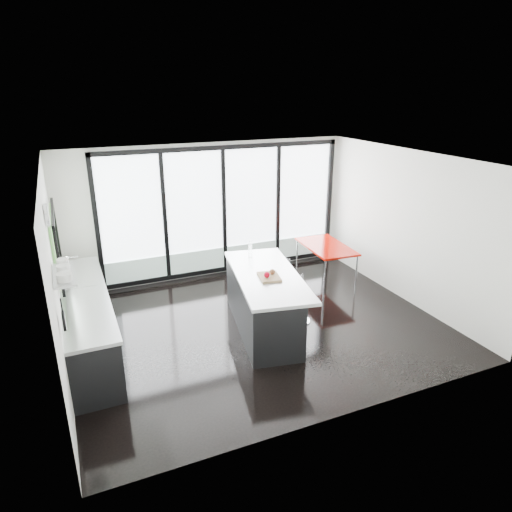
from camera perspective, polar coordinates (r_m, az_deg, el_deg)
name	(u,v)px	position (r m, az deg, el deg)	size (l,w,h in m)	color
floor	(258,325)	(7.88, 0.20, -8.66)	(6.00, 5.00, 0.00)	black
ceiling	(258,160)	(6.96, 0.23, 11.89)	(6.00, 5.00, 0.00)	white
wall_back	(223,216)	(9.63, -4.21, 4.97)	(6.00, 0.09, 2.80)	silver
wall_front	(346,316)	(5.30, 11.21, -7.38)	(6.00, 0.00, 2.80)	silver
wall_left	(55,260)	(6.96, -23.79, -0.43)	(0.26, 5.00, 2.80)	silver
wall_right	(406,227)	(8.88, 18.27, 3.50)	(0.00, 5.00, 2.80)	silver
counter_cabinets	(88,321)	(7.51, -20.31, -7.63)	(0.69, 3.24, 1.36)	black
island	(262,301)	(7.59, 0.75, -5.63)	(1.44, 2.54, 1.27)	black
bar_stool_near	(299,305)	(7.90, 5.40, -6.16)	(0.39, 0.39, 0.62)	silver
bar_stool_far	(285,287)	(8.57, 3.68, -3.87)	(0.39, 0.39, 0.62)	silver
red_table	(325,263)	(9.64, 8.65, -0.81)	(0.80, 1.41, 0.75)	#A20E04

